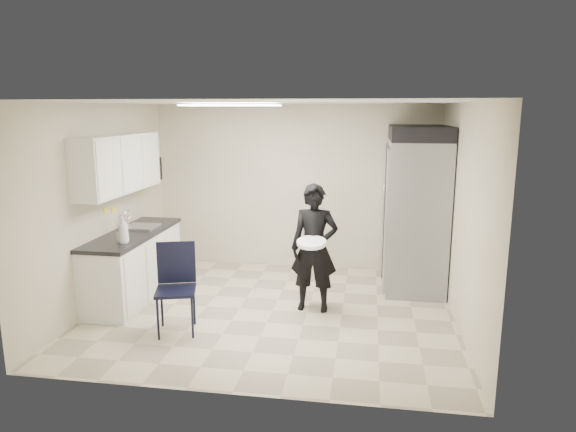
% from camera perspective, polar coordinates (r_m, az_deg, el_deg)
% --- Properties ---
extents(floor, '(4.50, 4.50, 0.00)m').
position_cam_1_polar(floor, '(6.67, -1.70, -10.44)').
color(floor, '#BEB695').
rests_on(floor, ground).
extents(ceiling, '(4.50, 4.50, 0.00)m').
position_cam_1_polar(ceiling, '(6.17, -1.85, 12.51)').
color(ceiling, silver).
rests_on(ceiling, back_wall).
extents(back_wall, '(4.50, 0.00, 4.50)m').
position_cam_1_polar(back_wall, '(8.24, 0.82, 3.25)').
color(back_wall, beige).
rests_on(back_wall, floor).
extents(left_wall, '(0.00, 4.00, 4.00)m').
position_cam_1_polar(left_wall, '(7.06, -20.02, 1.11)').
color(left_wall, beige).
rests_on(left_wall, floor).
extents(right_wall, '(0.00, 4.00, 4.00)m').
position_cam_1_polar(right_wall, '(6.28, 18.84, -0.06)').
color(right_wall, beige).
rests_on(right_wall, floor).
extents(ceiling_panel, '(1.20, 0.60, 0.02)m').
position_cam_1_polar(ceiling_panel, '(6.70, -6.35, 12.13)').
color(ceiling_panel, white).
rests_on(ceiling_panel, ceiling).
extents(lower_counter, '(0.60, 1.90, 0.86)m').
position_cam_1_polar(lower_counter, '(7.30, -16.71, -5.38)').
color(lower_counter, silver).
rests_on(lower_counter, floor).
extents(countertop, '(0.64, 1.95, 0.05)m').
position_cam_1_polar(countertop, '(7.18, -16.93, -1.91)').
color(countertop, black).
rests_on(countertop, lower_counter).
extents(sink, '(0.42, 0.40, 0.14)m').
position_cam_1_polar(sink, '(7.39, -15.94, -1.58)').
color(sink, gray).
rests_on(sink, countertop).
extents(faucet, '(0.02, 0.02, 0.24)m').
position_cam_1_polar(faucet, '(7.45, -17.41, -0.39)').
color(faucet, silver).
rests_on(faucet, countertop).
extents(upper_cabinets, '(0.35, 1.80, 0.75)m').
position_cam_1_polar(upper_cabinets, '(7.08, -18.29, 5.55)').
color(upper_cabinets, silver).
rests_on(upper_cabinets, left_wall).
extents(towel_dispenser, '(0.22, 0.30, 0.35)m').
position_cam_1_polar(towel_dispenser, '(8.16, -14.95, 5.04)').
color(towel_dispenser, black).
rests_on(towel_dispenser, left_wall).
extents(notice_sticker_left, '(0.00, 0.12, 0.07)m').
position_cam_1_polar(notice_sticker_left, '(7.16, -19.55, 0.62)').
color(notice_sticker_left, yellow).
rests_on(notice_sticker_left, left_wall).
extents(notice_sticker_right, '(0.00, 0.12, 0.07)m').
position_cam_1_polar(notice_sticker_right, '(7.34, -18.79, 0.62)').
color(notice_sticker_right, yellow).
rests_on(notice_sticker_right, left_wall).
extents(commercial_fridge, '(0.80, 1.35, 2.10)m').
position_cam_1_polar(commercial_fridge, '(7.52, 13.96, 0.14)').
color(commercial_fridge, gray).
rests_on(commercial_fridge, floor).
extents(fridge_compressor, '(0.80, 1.35, 0.20)m').
position_cam_1_polar(fridge_compressor, '(7.38, 14.40, 8.92)').
color(fridge_compressor, black).
rests_on(fridge_compressor, commercial_fridge).
extents(folding_chair, '(0.55, 0.55, 0.99)m').
position_cam_1_polar(folding_chair, '(6.02, -12.37, -8.13)').
color(folding_chair, black).
rests_on(folding_chair, floor).
extents(man_tuxedo, '(0.61, 0.42, 1.62)m').
position_cam_1_polar(man_tuxedo, '(6.46, 2.94, -3.58)').
color(man_tuxedo, black).
rests_on(man_tuxedo, floor).
extents(bucket_lid, '(0.37, 0.37, 0.04)m').
position_cam_1_polar(bucket_lid, '(6.18, 2.63, -2.98)').
color(bucket_lid, silver).
rests_on(bucket_lid, man_tuxedo).
extents(soap_bottle_a, '(0.16, 0.16, 0.32)m').
position_cam_1_polar(soap_bottle_a, '(6.59, -17.83, -1.50)').
color(soap_bottle_a, white).
rests_on(soap_bottle_a, countertop).
extents(soap_bottle_b, '(0.11, 0.12, 0.19)m').
position_cam_1_polar(soap_bottle_b, '(6.64, -17.98, -1.97)').
color(soap_bottle_b, '#A8AAB4').
rests_on(soap_bottle_b, countertop).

